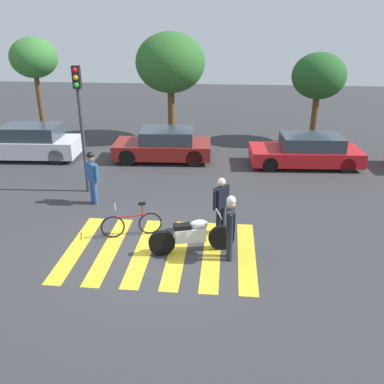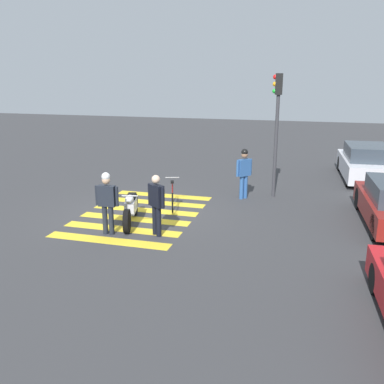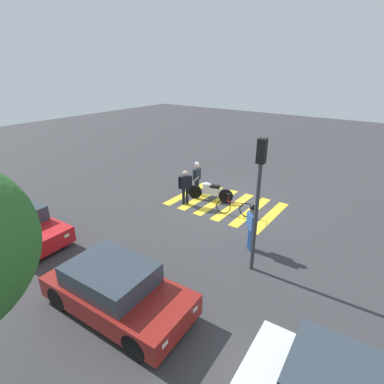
{
  "view_description": "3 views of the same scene",
  "coord_description": "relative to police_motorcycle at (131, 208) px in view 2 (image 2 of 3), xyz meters",
  "views": [
    {
      "loc": [
        1.69,
        -9.31,
        5.64
      ],
      "look_at": [
        0.67,
        1.79,
        0.96
      ],
      "focal_mm": 38.79,
      "sensor_mm": 36.0,
      "label": 1
    },
    {
      "loc": [
        11.71,
        4.94,
        4.21
      ],
      "look_at": [
        -0.15,
        1.65,
        0.81
      ],
      "focal_mm": 39.68,
      "sensor_mm": 36.0,
      "label": 2
    },
    {
      "loc": [
        -6.41,
        11.52,
        6.08
      ],
      "look_at": [
        0.83,
        1.56,
        0.94
      ],
      "focal_mm": 28.27,
      "sensor_mm": 36.0,
      "label": 3
    }
  ],
  "objects": [
    {
      "name": "ground_plane",
      "position": [
        -0.82,
        -0.06,
        -0.47
      ],
      "size": [
        60.0,
        60.0,
        0.0
      ],
      "primitive_type": "plane",
      "color": "#38383A"
    },
    {
      "name": "police_motorcycle",
      "position": [
        0.0,
        0.0,
        0.0
      ],
      "size": [
        2.2,
        0.86,
        1.06
      ],
      "color": "black",
      "rests_on": "ground_plane"
    },
    {
      "name": "leaning_bicycle",
      "position": [
        -1.73,
        0.72,
        -0.1
      ],
      "size": [
        1.62,
        0.63,
        0.99
      ],
      "color": "black",
      "rests_on": "ground_plane"
    },
    {
      "name": "officer_on_foot",
      "position": [
        0.71,
        1.07,
        0.49
      ],
      "size": [
        0.44,
        0.57,
        1.68
      ],
      "color": "black",
      "rests_on": "ground_plane"
    },
    {
      "name": "officer_by_motorcycle",
      "position": [
        0.98,
        -0.24,
        0.52
      ],
      "size": [
        0.23,
        0.66,
        1.73
      ],
      "color": "#1E232D",
      "rests_on": "ground_plane"
    },
    {
      "name": "pedestrian_bystander",
      "position": [
        -3.47,
        2.77,
        0.56
      ],
      "size": [
        0.52,
        0.48,
        1.77
      ],
      "color": "#2D5999",
      "rests_on": "ground_plane"
    },
    {
      "name": "crosswalk_stripes",
      "position": [
        -0.82,
        -0.06,
        -0.47
      ],
      "size": [
        4.95,
        3.47,
        0.01
      ],
      "color": "yellow",
      "rests_on": "ground_plane"
    },
    {
      "name": "car_white_van",
      "position": [
        -7.67,
        7.19,
        0.23
      ],
      "size": [
        4.36,
        2.0,
        1.47
      ],
      "color": "black",
      "rests_on": "ground_plane"
    },
    {
      "name": "traffic_light_pole",
      "position": [
        -4.02,
        3.76,
        2.4
      ],
      "size": [
        0.26,
        0.34,
        4.27
      ],
      "color": "#38383D",
      "rests_on": "ground_plane"
    }
  ]
}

